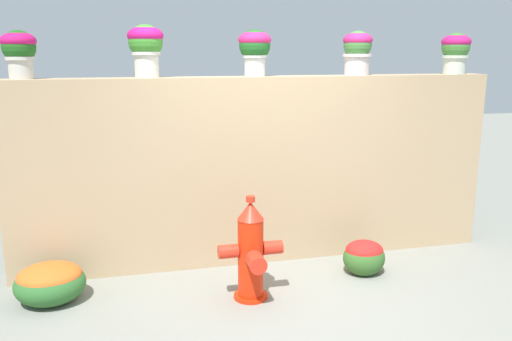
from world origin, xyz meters
TOP-DOWN VIEW (x-y plane):
  - ground_plane at (0.00, 0.00)m, footprint 24.00×24.00m
  - stone_wall at (0.00, 1.30)m, footprint 4.95×0.28m
  - potted_plant_0 at (-2.19, 1.30)m, footprint 0.30×0.30m
  - potted_plant_1 at (-1.09, 1.31)m, footprint 0.33×0.33m
  - potted_plant_2 at (-0.05, 1.30)m, footprint 0.32×0.32m
  - potted_plant_3 at (1.03, 1.31)m, footprint 0.30×0.30m
  - potted_plant_4 at (2.14, 1.26)m, footprint 0.31×0.31m
  - fire_hydrant at (-0.31, 0.40)m, footprint 0.57×0.46m
  - flower_bush_left at (0.90, 0.67)m, footprint 0.42×0.38m
  - flower_bush_right at (-2.03, 0.76)m, footprint 0.61×0.55m

SIDE VIEW (x-z plane):
  - ground_plane at x=0.00m, z-range 0.00..0.00m
  - flower_bush_left at x=0.90m, z-range 0.01..0.36m
  - flower_bush_right at x=-2.03m, z-range 0.01..0.37m
  - fire_hydrant at x=-0.31m, z-range -0.04..0.90m
  - stone_wall at x=0.00m, z-range 0.00..1.91m
  - potted_plant_4 at x=2.14m, z-range 1.95..2.39m
  - potted_plant_0 at x=-2.19m, z-range 1.96..2.38m
  - potted_plant_3 at x=1.03m, z-range 1.95..2.39m
  - potted_plant_2 at x=-0.05m, z-range 1.97..2.41m
  - potted_plant_1 at x=-1.09m, z-range 1.97..2.46m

